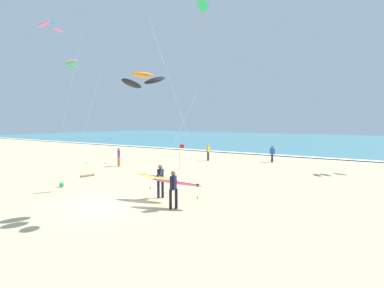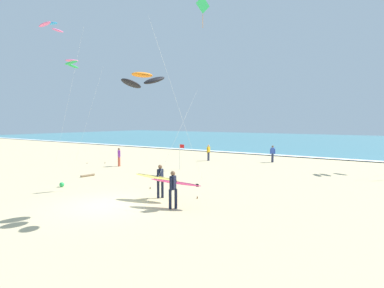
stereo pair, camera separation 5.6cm
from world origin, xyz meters
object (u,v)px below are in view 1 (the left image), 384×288
Objects in this scene: kite_arc_amber_distant at (143,80)px; beach_ball at (62,185)px; bystander_yellow_top at (208,152)px; bystander_purple_top at (119,157)px; surfer_trailing at (175,185)px; kite_arc_rose_high at (72,63)px; surfer_lead at (159,178)px; bystander_blue_top at (272,154)px; kite_diamond_emerald_low at (201,14)px; kite_arc_cobalt_far at (51,26)px; lifeguard_flag at (180,154)px; driftwood_log at (88,175)px.

kite_arc_amber_distant reaches higher than beach_ball.
bystander_yellow_top is 8.80m from bystander_purple_top.
bystander_yellow_top reaches higher than beach_ball.
kite_arc_rose_high reaches higher than surfer_trailing.
surfer_lead is 15.79m from bystander_yellow_top.
kite_arc_amber_distant reaches higher than bystander_purple_top.
bystander_blue_top is at bearing 45.49° from bystander_purple_top.
kite_diamond_emerald_low reaches higher than kite_arc_amber_distant.
kite_arc_cobalt_far is 8.03× the size of bystander_yellow_top.
lifeguard_flag reaches higher than bystander_purple_top.
bystander_yellow_top is (8.42, 9.18, -8.13)m from kite_arc_rose_high.
kite_diamond_emerald_low is 10.65m from lifeguard_flag.
kite_arc_cobalt_far is at bearing 149.26° from beach_ball.
kite_arc_cobalt_far reaches higher than bystander_blue_top.
surfer_trailing is 8.80× the size of beach_ball.
kite_arc_rose_high is at bearing 178.10° from kite_diamond_emerald_low.
bystander_blue_top is 16.83m from driftwood_log.
kite_arc_amber_distant is at bearing -26.02° from kite_arc_rose_high.
surfer_trailing is 11.38m from kite_diamond_emerald_low.
kite_arc_amber_distant reaches higher than driftwood_log.
kite_arc_cobalt_far is 4.21m from kite_arc_rose_high.
beach_ball is 3.60m from driftwood_log.
bystander_yellow_top is 6.10m from bystander_blue_top.
surfer_lead is 1.18× the size of lifeguard_flag.
kite_diamond_emerald_low is 11.02× the size of driftwood_log.
kite_diamond_emerald_low is at bearing 45.39° from beach_ball.
kite_arc_cobalt_far is 18.48m from bystander_yellow_top.
lifeguard_flag reaches higher than surfer_lead.
kite_arc_rose_high is (-14.49, 5.40, 7.89)m from surfer_lead.
lifeguard_flag is at bearing 119.20° from kite_arc_amber_distant.
surfer_lead is 17.36m from kite_arc_rose_high.
surfer_trailing is 2.33× the size of driftwood_log.
surfer_lead is at bearing -20.43° from kite_arc_rose_high.
kite_arc_amber_distant reaches higher than lifeguard_flag.
kite_diamond_emerald_low is 7.31× the size of bystander_blue_top.
kite_arc_rose_high is 1.57× the size of kite_arc_amber_distant.
kite_arc_rose_high is (-16.17, 6.27, 7.89)m from surfer_trailing.
surfer_trailing is 10.52m from driftwood_log.
bystander_yellow_top is 1.00× the size of bystander_blue_top.
surfer_lead reaches higher than bystander_purple_top.
surfer_trailing is (1.68, -0.87, -0.01)m from surfer_lead.
kite_arc_cobalt_far is 2.16× the size of kite_arc_amber_distant.
kite_arc_rose_high is at bearing 8.70° from kite_arc_cobalt_far.
driftwood_log is at bearing -119.98° from lifeguard_flag.
surfer_lead reaches higher than driftwood_log.
bystander_yellow_top is at bearing 113.00° from kite_arc_amber_distant.
driftwood_log is (-8.36, 2.12, -0.98)m from surfer_lead.
bystander_yellow_top is (-7.11, 16.76, -4.80)m from kite_arc_amber_distant.
kite_arc_cobalt_far is at bearing 158.02° from kite_arc_amber_distant.
kite_arc_cobalt_far is 20.45m from kite_arc_amber_distant.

